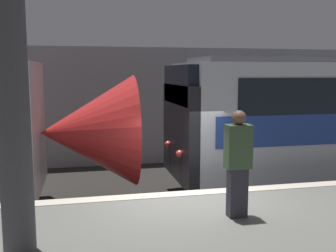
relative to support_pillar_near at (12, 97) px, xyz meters
The scene contains 4 objects.
ground_plane 4.44m from the support_pillar_near, 37.26° to the left, with size 120.00×120.00×0.00m, color #282623.
station_rear_barrier 9.54m from the support_pillar_near, 74.31° to the left, with size 50.00×0.15×4.22m.
support_pillar_near is the anchor object (origin of this frame).
person_walking 3.29m from the support_pillar_near, ahead, with size 0.38×0.24×1.64m.
Camera 1 is at (-1.76, -6.84, 3.35)m, focal length 42.00 mm.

